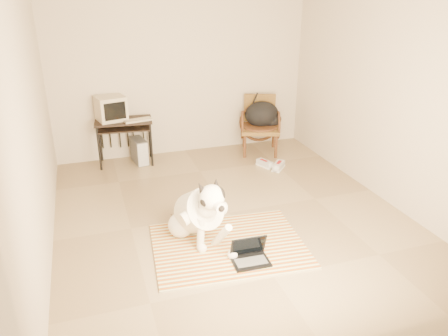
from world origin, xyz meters
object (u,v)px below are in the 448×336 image
rattan_chair (260,125)px  backpack (263,115)px  crt_monitor (111,108)px  pc_tower (139,151)px  computer_desk (124,127)px  dog (199,213)px  laptop (250,255)px

rattan_chair → backpack: size_ratio=1.53×
crt_monitor → backpack: size_ratio=0.80×
crt_monitor → backpack: crt_monitor is taller
pc_tower → rattan_chair: rattan_chair is taller
computer_desk → dog: bearing=-78.8°
laptop → rattan_chair: size_ratio=0.41×
crt_monitor → backpack: (2.35, -0.20, -0.26)m
computer_desk → pc_tower: size_ratio=2.04×
dog → crt_monitor: bearing=104.2°
dog → backpack: size_ratio=1.83×
computer_desk → pc_tower: computer_desk is taller
dog → computer_desk: bearing=101.2°
dog → crt_monitor: crt_monitor is taller
rattan_chair → backpack: 0.16m
rattan_chair → pc_tower: bearing=176.6°
computer_desk → rattan_chair: bearing=-3.7°
pc_tower → backpack: size_ratio=0.72×
dog → laptop: (0.36, -0.55, -0.25)m
computer_desk → backpack: size_ratio=1.48×
dog → crt_monitor: (-0.64, 2.52, 0.54)m
dog → pc_tower: 2.45m
pc_tower → dog: bearing=-83.2°
dog → backpack: 2.89m
dog → backpack: (1.71, 2.32, 0.28)m
dog → crt_monitor: size_ratio=2.27×
computer_desk → crt_monitor: size_ratio=1.84×
dog → laptop: bearing=-56.5°
laptop → crt_monitor: size_ratio=0.79×
laptop → rattan_chair: bearing=65.8°
backpack → dog: bearing=-126.4°
crt_monitor → rattan_chair: 2.34m
crt_monitor → backpack: bearing=-4.9°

